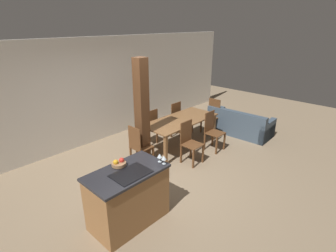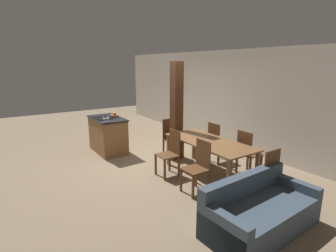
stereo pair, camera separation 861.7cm
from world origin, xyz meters
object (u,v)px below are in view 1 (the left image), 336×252
Objects in this scene: dining_chair_near_left at (190,142)px; dining_chair_far_left at (149,127)px; wine_glass_near at (164,158)px; kitchen_island at (128,197)px; dining_chair_foot_end at (212,115)px; fruit_bowl at (119,163)px; wine_glass_middle at (160,156)px; couch at (239,125)px; dining_table at (181,123)px; timber_post at (142,114)px; dining_chair_far_right at (173,118)px; dining_chair_near_right at (213,130)px; dining_chair_head_end at (139,146)px.

dining_chair_far_left is (0.00, 1.34, 0.00)m from dining_chair_near_left.
kitchen_island is at bearing 153.11° from wine_glass_near.
dining_chair_near_left is 1.96m from dining_chair_foot_end.
fruit_bowl is 1.59× the size of wine_glass_middle.
wine_glass_middle reaches higher than couch.
kitchen_island is 8.56× the size of wine_glass_middle.
dining_chair_near_left is at bearing 23.11° from wine_glass_middle.
couch is at bearing -20.40° from dining_table.
timber_post is (0.89, 1.51, 0.14)m from wine_glass_near.
dining_chair_far_left is (1.66, 2.14, -0.54)m from wine_glass_near.
dining_chair_near_left reaches higher than kitchen_island.
kitchen_island is 3.63m from dining_chair_far_right.
kitchen_island is 0.55m from fruit_bowl.
dining_chair_far_right is (0.00, 1.34, 0.00)m from dining_chair_near_right.
dining_chair_foot_end is at bearing 160.03° from dining_chair_far_left.
dining_chair_far_left is 0.91m from dining_chair_far_right.
couch is (1.37, -1.35, -0.25)m from dining_chair_far_right.
fruit_bowl is 0.23× the size of dining_chair_foot_end.
dining_chair_far_left and dining_chair_far_right have the same top height.
dining_chair_foot_end is 0.84m from couch.
dining_chair_near_left is 0.91m from dining_chair_near_right.
wine_glass_middle is (0.51, -0.38, 0.07)m from fruit_bowl.
fruit_bowl reaches higher than couch.
dining_chair_near_left is at bearing 90.00° from dining_chair_far_left.
couch is (4.46, 0.32, -0.72)m from fruit_bowl.
fruit_bowl is 2.78m from dining_chair_far_left.
dining_chair_far_left is at bearing 57.10° from couch.
dining_table is at bearing -90.00° from dining_chair_foot_end.
fruit_bowl is at bearing 128.68° from dining_chair_head_end.
kitchen_island is 1.26× the size of dining_chair_far_right.
fruit_bowl reaches higher than dining_table.
dining_table is 1.34m from timber_post.
wine_glass_middle is 2.72m from dining_chair_near_right.
dining_chair_far_left is at bearing 52.19° from wine_glass_near.
dining_chair_foot_end is (4.04, 1.20, 0.04)m from kitchen_island.
fruit_bowl is 3.54m from dining_chair_far_right.
dining_table is at bearing 124.17° from dining_chair_near_right.
dining_chair_foot_end is 0.41× the size of timber_post.
dining_chair_near_right and dining_chair_head_end have the same top height.
dining_chair_near_left is (1.66, 0.71, -0.54)m from wine_glass_middle.
couch is 0.75× the size of timber_post.
dining_chair_near_right reaches higher than couch.
dining_chair_far_right and dining_chair_foot_end have the same top height.
dining_chair_near_right is 1.15m from dining_chair_foot_end.
dining_chair_near_right is (0.91, 0.00, 0.00)m from dining_chair_near_left.
wine_glass_middle is at bearing -156.89° from dining_chair_near_left.
couch is at bearing 11.41° from wine_glass_near.
dining_chair_far_right is 1.00× the size of dining_chair_head_end.
kitchen_island is 0.69× the size of couch.
kitchen_island is at bearing 94.38° from couch.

